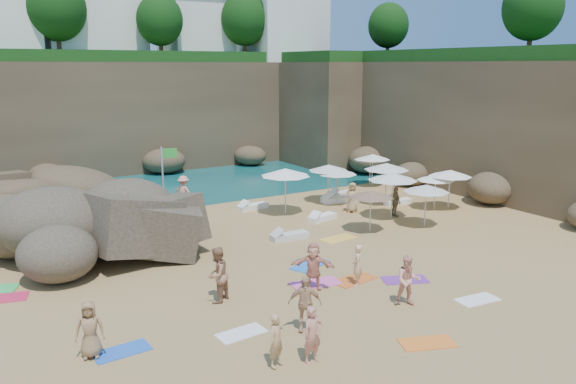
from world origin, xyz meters
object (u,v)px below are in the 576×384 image
parasol_0 (285,172)px  parasol_2 (370,157)px  flag_pole (165,177)px  lounger_0 (253,207)px  person_stand_3 (395,202)px  person_stand_2 (184,192)px  person_stand_0 (313,335)px  person_stand_5 (155,202)px  person_stand_1 (217,275)px  person_stand_6 (357,265)px  parasol_1 (329,168)px  rock_outcrop (93,255)px  person_stand_4 (352,197)px

parasol_0 → parasol_2: bearing=21.5°
flag_pole → lounger_0: 5.91m
parasol_0 → person_stand_3: size_ratio=1.64×
lounger_0 → person_stand_2: person_stand_2 is taller
person_stand_0 → person_stand_5: person_stand_5 is taller
person_stand_1 → person_stand_6: 5.09m
flag_pole → person_stand_5: (0.18, 2.35, -1.75)m
parasol_1 → person_stand_2: size_ratio=1.30×
person_stand_5 → person_stand_1: bearing=-124.0°
rock_outcrop → person_stand_2: 8.49m
person_stand_4 → person_stand_6: person_stand_4 is taller
parasol_1 → lounger_0: 4.97m
parasol_2 → person_stand_5: size_ratio=1.34×
person_stand_2 → person_stand_4: bearing=-164.5°
person_stand_1 → person_stand_5: 11.77m
person_stand_1 → person_stand_3: 13.48m
person_stand_6 → person_stand_0: bearing=-15.1°
person_stand_0 → person_stand_6: (4.38, 3.70, -0.04)m
parasol_0 → lounger_0: bearing=118.8°
lounger_0 → person_stand_0: 16.59m
person_stand_1 → person_stand_4: bearing=178.1°
person_stand_5 → lounger_0: bearing=-39.4°
person_stand_3 → person_stand_5: bearing=69.6°
rock_outcrop → lounger_0: bearing=19.9°
parasol_2 → person_stand_6: size_ratio=1.44×
parasol_0 → person_stand_1: (-7.79, -8.57, -1.33)m
parasol_0 → parasol_2: parasol_0 is taller
person_stand_1 → person_stand_3: bearing=168.0°
flag_pole → person_stand_1: bearing=-99.2°
parasol_2 → rock_outcrop: bearing=-165.5°
flag_pole → person_stand_4: 10.00m
person_stand_3 → person_stand_0: bearing=141.0°
person_stand_6 → person_stand_1: bearing=-69.5°
flag_pole → person_stand_2: 4.40m
flag_pole → lounger_0: bearing=11.9°
person_stand_4 → parasol_1: bearing=130.4°
person_stand_3 → flag_pole: bearing=79.9°
person_stand_6 → lounger_0: bearing=-154.2°
flag_pole → parasol_2: bearing=10.0°
rock_outcrop → person_stand_4: bearing=0.2°
parasol_1 → person_stand_2: parasol_1 is taller
person_stand_2 → lounger_0: bearing=-164.1°
parasol_0 → flag_pole: bearing=173.4°
parasol_1 → lounger_0: bearing=169.5°
lounger_0 → person_stand_4: 5.50m
person_stand_6 → person_stand_5: bearing=-131.1°
person_stand_3 → person_stand_6: person_stand_3 is taller
parasol_2 → parasol_0: bearing=-158.5°
person_stand_3 → lounger_0: bearing=57.9°
person_stand_4 → parasol_2: bearing=87.9°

